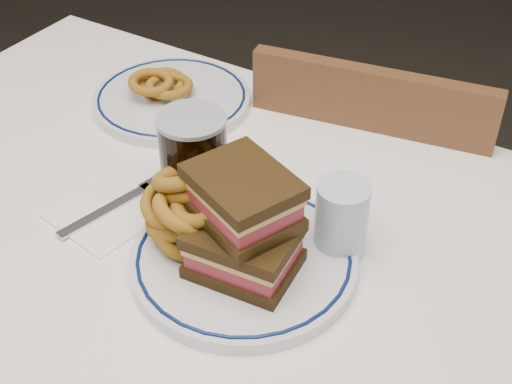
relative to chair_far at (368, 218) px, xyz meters
The scene contains 11 objects.
dining_table 0.52m from the chair_far, 96.32° to the right, with size 1.27×0.87×0.75m.
chair_far is the anchor object (origin of this frame).
main_plate 0.57m from the chair_far, 88.04° to the right, with size 0.29×0.29×0.02m.
reuben_sandwich 0.62m from the chair_far, 87.19° to the right, with size 0.16×0.14×0.13m.
onion_rings_main 0.61m from the chair_far, 97.01° to the right, with size 0.14×0.14×0.14m.
ketchup_ramekin 0.50m from the chair_far, 92.45° to the right, with size 0.05×0.05×0.03m.
beer_mug 0.56m from the chair_far, 102.85° to the right, with size 0.14×0.09×0.15m.
water_glass 0.53m from the chair_far, 74.85° to the right, with size 0.07×0.07×0.11m, color #AACADC.
far_plate 0.47m from the chair_far, 143.24° to the right, with size 0.26×0.26×0.02m.
onion_rings_far 0.50m from the chair_far, 144.80° to the right, with size 0.11×0.11×0.04m.
napkin_fork 0.60m from the chair_far, 112.10° to the right, with size 0.15×0.18×0.01m.
Camera 1 is at (0.42, -0.54, 1.40)m, focal length 50.00 mm.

